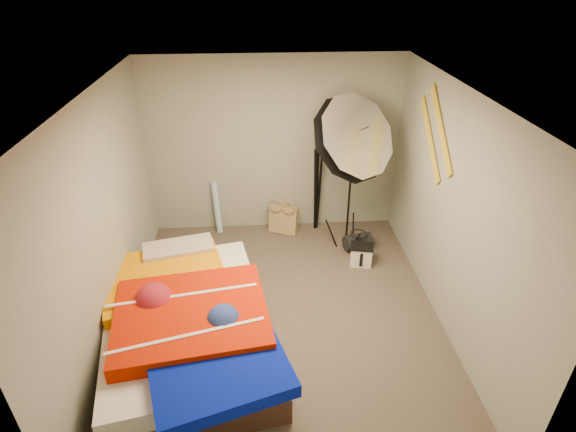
{
  "coord_description": "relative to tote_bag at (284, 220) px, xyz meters",
  "views": [
    {
      "loc": [
        -0.21,
        -3.86,
        3.53
      ],
      "look_at": [
        0.1,
        0.6,
        0.95
      ],
      "focal_mm": 28.0,
      "sensor_mm": 36.0,
      "label": 1
    }
  ],
  "objects": [
    {
      "name": "floor",
      "position": [
        -0.12,
        -1.79,
        -0.21
      ],
      "size": [
        4.0,
        4.0,
        0.0
      ],
      "primitive_type": "plane",
      "color": "brown",
      "rests_on": "ground"
    },
    {
      "name": "ceiling",
      "position": [
        -0.12,
        -1.79,
        2.29
      ],
      "size": [
        4.0,
        4.0,
        0.0
      ],
      "primitive_type": "plane",
      "rotation": [
        3.14,
        0.0,
        0.0
      ],
      "color": "silver",
      "rests_on": "wall_back"
    },
    {
      "name": "wall_back",
      "position": [
        -0.12,
        0.21,
        1.04
      ],
      "size": [
        3.5,
        0.0,
        3.5
      ],
      "primitive_type": "plane",
      "rotation": [
        1.57,
        0.0,
        0.0
      ],
      "color": "gray",
      "rests_on": "floor"
    },
    {
      "name": "wall_front",
      "position": [
        -0.12,
        -3.79,
        1.04
      ],
      "size": [
        3.5,
        0.0,
        3.5
      ],
      "primitive_type": "plane",
      "rotation": [
        -1.57,
        0.0,
        0.0
      ],
      "color": "gray",
      "rests_on": "floor"
    },
    {
      "name": "wall_left",
      "position": [
        -1.87,
        -1.79,
        1.04
      ],
      "size": [
        0.0,
        4.0,
        4.0
      ],
      "primitive_type": "plane",
      "rotation": [
        1.57,
        0.0,
        1.57
      ],
      "color": "gray",
      "rests_on": "floor"
    },
    {
      "name": "wall_right",
      "position": [
        1.63,
        -1.79,
        1.04
      ],
      "size": [
        0.0,
        4.0,
        4.0
      ],
      "primitive_type": "plane",
      "rotation": [
        1.57,
        0.0,
        -1.57
      ],
      "color": "gray",
      "rests_on": "floor"
    },
    {
      "name": "tote_bag",
      "position": [
        0.0,
        0.0,
        0.0
      ],
      "size": [
        0.45,
        0.33,
        0.43
      ],
      "primitive_type": "cube",
      "rotation": [
        -0.14,
        0.0,
        -0.4
      ],
      "color": "tan",
      "rests_on": "floor"
    },
    {
      "name": "wrapping_roll",
      "position": [
        -0.96,
        0.11,
        0.18
      ],
      "size": [
        0.15,
        0.24,
        0.77
      ],
      "primitive_type": "cylinder",
      "rotation": [
        -0.17,
        0.0,
        0.33
      ],
      "color": "#638ED8",
      "rests_on": "floor"
    },
    {
      "name": "camera_case",
      "position": [
        0.97,
        -0.88,
        -0.07
      ],
      "size": [
        0.3,
        0.24,
        0.27
      ],
      "primitive_type": "cube",
      "rotation": [
        0.0,
        0.0,
        -0.21
      ],
      "color": "white",
      "rests_on": "floor"
    },
    {
      "name": "duffel_bag",
      "position": [
        1.0,
        -0.52,
        -0.09
      ],
      "size": [
        0.42,
        0.31,
        0.23
      ],
      "primitive_type": "cylinder",
      "rotation": [
        0.0,
        1.57,
        0.23
      ],
      "color": "black",
      "rests_on": "floor"
    },
    {
      "name": "wall_stripe_upper",
      "position": [
        1.61,
        -1.19,
        1.74
      ],
      "size": [
        0.02,
        0.91,
        0.78
      ],
      "primitive_type": "cube",
      "rotation": [
        0.7,
        0.0,
        0.0
      ],
      "color": "gold",
      "rests_on": "wall_right"
    },
    {
      "name": "wall_stripe_lower",
      "position": [
        1.61,
        -0.94,
        1.54
      ],
      "size": [
        0.02,
        0.91,
        0.78
      ],
      "primitive_type": "cube",
      "rotation": [
        0.7,
        0.0,
        0.0
      ],
      "color": "gold",
      "rests_on": "wall_right"
    },
    {
      "name": "bed",
      "position": [
        -1.1,
        -2.22,
        0.13
      ],
      "size": [
        2.06,
        2.63,
        0.66
      ],
      "color": "#42291F",
      "rests_on": "floor"
    },
    {
      "name": "photo_umbrella",
      "position": [
        0.76,
        -0.63,
        1.44
      ],
      "size": [
        1.11,
        1.26,
        2.3
      ],
      "color": "black",
      "rests_on": "floor"
    },
    {
      "name": "camera_tripod",
      "position": [
        0.49,
        0.08,
        0.57
      ],
      "size": [
        0.07,
        0.07,
        1.36
      ],
      "color": "black",
      "rests_on": "floor"
    }
  ]
}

